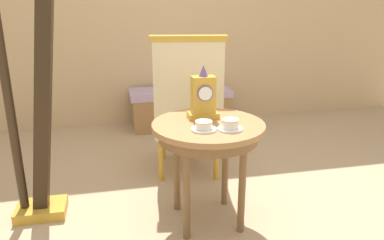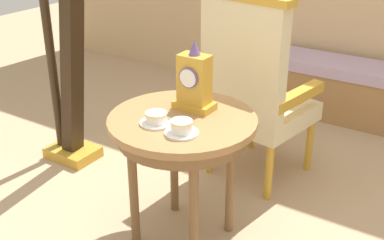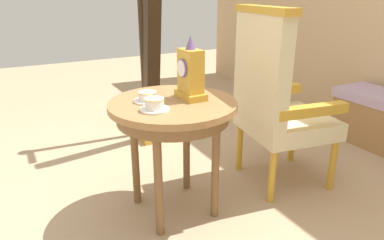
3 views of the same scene
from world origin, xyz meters
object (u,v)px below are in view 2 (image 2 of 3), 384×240
at_px(harp, 66,53).
at_px(window_bench, 339,89).
at_px(teacup_left, 156,119).
at_px(armchair, 253,87).
at_px(side_table, 182,133).
at_px(teacup_right, 181,128).
at_px(mantel_clock, 194,82).

bearing_deg(harp, window_bench, 52.94).
bearing_deg(window_bench, harp, -127.06).
distance_m(teacup_left, armchair, 0.83).
xyz_separation_m(side_table, harp, (-1.04, 0.29, 0.13)).
bearing_deg(teacup_right, armchair, 94.89).
bearing_deg(teacup_left, side_table, 63.71).
xyz_separation_m(mantel_clock, armchair, (0.03, 0.59, -0.21)).
bearing_deg(side_table, harp, 164.21).
relative_size(side_table, harp, 0.39).
distance_m(side_table, teacup_left, 0.17).
relative_size(side_table, window_bench, 0.62).
xyz_separation_m(armchair, harp, (-1.06, -0.41, 0.13)).
distance_m(armchair, harp, 1.14).
distance_m(side_table, harp, 1.09).
distance_m(armchair, window_bench, 1.27).
xyz_separation_m(teacup_right, armchair, (-0.07, 0.84, -0.10)).
bearing_deg(armchair, teacup_left, -95.44).
bearing_deg(side_table, teacup_left, -116.29).
xyz_separation_m(teacup_left, teacup_right, (0.15, -0.02, 0.00)).
bearing_deg(teacup_right, side_table, 122.61).
height_order(teacup_left, window_bench, teacup_left).
xyz_separation_m(side_table, teacup_right, (0.09, -0.14, 0.11)).
bearing_deg(armchair, side_table, -91.57).
distance_m(side_table, armchair, 0.70).
bearing_deg(mantel_clock, harp, 169.92).
relative_size(teacup_left, teacup_right, 1.02).
bearing_deg(window_bench, mantel_clock, -95.83).
relative_size(teacup_right, armchair, 0.13).
bearing_deg(teacup_right, teacup_left, 171.10).
bearing_deg(teacup_left, mantel_clock, 77.04).
relative_size(side_table, teacup_left, 4.60).
bearing_deg(armchair, teacup_right, -85.11).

